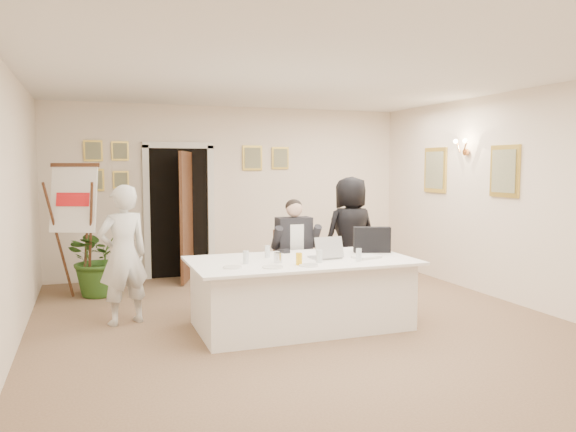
% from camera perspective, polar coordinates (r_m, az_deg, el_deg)
% --- Properties ---
extents(floor, '(7.00, 7.00, 0.00)m').
position_cam_1_polar(floor, '(6.43, 2.10, -11.36)').
color(floor, brown).
rests_on(floor, ground).
extents(ceiling, '(6.00, 7.00, 0.02)m').
position_cam_1_polar(ceiling, '(6.23, 2.19, 14.13)').
color(ceiling, white).
rests_on(ceiling, wall_back).
extents(wall_back, '(6.00, 0.10, 2.80)m').
position_cam_1_polar(wall_back, '(9.51, -5.69, 2.58)').
color(wall_back, white).
rests_on(wall_back, floor).
extents(wall_front, '(6.00, 0.10, 2.80)m').
position_cam_1_polar(wall_front, '(3.21, 25.94, -3.07)').
color(wall_front, white).
rests_on(wall_front, floor).
extents(wall_left, '(0.10, 7.00, 2.80)m').
position_cam_1_polar(wall_left, '(5.78, -26.67, 0.36)').
color(wall_left, white).
rests_on(wall_left, floor).
extents(wall_right, '(0.10, 7.00, 2.80)m').
position_cam_1_polar(wall_right, '(7.80, 23.10, 1.61)').
color(wall_right, white).
rests_on(wall_right, floor).
extents(doorway, '(1.14, 0.86, 2.20)m').
position_cam_1_polar(doorway, '(9.18, -10.75, 0.19)').
color(doorway, black).
rests_on(doorway, floor).
extents(pictures_back_wall, '(3.40, 0.06, 0.80)m').
position_cam_1_polar(pictures_back_wall, '(9.31, -10.47, 5.23)').
color(pictures_back_wall, gold).
rests_on(pictures_back_wall, wall_back).
extents(pictures_right_wall, '(0.06, 2.20, 0.80)m').
position_cam_1_polar(pictures_right_wall, '(8.69, 17.66, 4.42)').
color(pictures_right_wall, gold).
rests_on(pictures_right_wall, wall_right).
extents(wall_sconce, '(0.20, 0.30, 0.24)m').
position_cam_1_polar(wall_sconce, '(8.65, 17.35, 6.75)').
color(wall_sconce, '#B37039').
rests_on(wall_sconce, wall_right).
extents(conference_table, '(2.49, 1.34, 0.78)m').
position_cam_1_polar(conference_table, '(6.40, 1.35, -7.78)').
color(conference_table, white).
rests_on(conference_table, floor).
extents(seated_man, '(0.62, 0.66, 1.41)m').
position_cam_1_polar(seated_man, '(7.23, 0.72, -3.75)').
color(seated_man, black).
rests_on(seated_man, floor).
extents(flip_chart, '(0.65, 0.52, 1.82)m').
position_cam_1_polar(flip_chart, '(8.18, -20.52, -2.09)').
color(flip_chart, '#381C11').
rests_on(flip_chart, floor).
extents(standing_man, '(0.68, 0.56, 1.61)m').
position_cam_1_polar(standing_man, '(6.71, -16.40, -3.81)').
color(standing_man, silver).
rests_on(standing_man, floor).
extents(standing_woman, '(0.86, 0.59, 1.67)m').
position_cam_1_polar(standing_woman, '(8.06, 6.37, -1.93)').
color(standing_woman, black).
rests_on(standing_woman, floor).
extents(potted_palm, '(1.27, 1.20, 1.10)m').
position_cam_1_polar(potted_palm, '(8.32, -18.51, -3.92)').
color(potted_palm, '#2B521B').
rests_on(potted_palm, floor).
extents(laptop, '(0.36, 0.38, 0.28)m').
position_cam_1_polar(laptop, '(6.41, 3.77, -3.04)').
color(laptop, '#B7BABC').
rests_on(laptop, conference_table).
extents(laptop_bag, '(0.46, 0.26, 0.31)m').
position_cam_1_polar(laptop_bag, '(6.88, 8.53, -2.39)').
color(laptop_bag, black).
rests_on(laptop_bag, conference_table).
extents(paper_stack, '(0.34, 0.28, 0.03)m').
position_cam_1_polar(paper_stack, '(6.46, 7.97, -4.13)').
color(paper_stack, white).
rests_on(paper_stack, conference_table).
extents(plate_left, '(0.25, 0.25, 0.01)m').
position_cam_1_polar(plate_left, '(5.83, -5.67, -5.20)').
color(plate_left, white).
rests_on(plate_left, conference_table).
extents(plate_mid, '(0.22, 0.22, 0.01)m').
position_cam_1_polar(plate_mid, '(5.81, -1.56, -5.20)').
color(plate_mid, white).
rests_on(plate_mid, conference_table).
extents(plate_near, '(0.22, 0.22, 0.01)m').
position_cam_1_polar(plate_near, '(5.91, 2.11, -5.03)').
color(plate_near, white).
rests_on(plate_near, conference_table).
extents(glass_a, '(0.08, 0.08, 0.14)m').
position_cam_1_polar(glass_a, '(6.05, -4.30, -4.19)').
color(glass_a, silver).
rests_on(glass_a, conference_table).
extents(glass_b, '(0.08, 0.08, 0.14)m').
position_cam_1_polar(glass_b, '(6.11, 3.21, -4.10)').
color(glass_b, silver).
rests_on(glass_b, conference_table).
extents(glass_c, '(0.07, 0.07, 0.14)m').
position_cam_1_polar(glass_c, '(6.25, 7.20, -3.93)').
color(glass_c, silver).
rests_on(glass_c, conference_table).
extents(glass_d, '(0.06, 0.06, 0.14)m').
position_cam_1_polar(glass_d, '(6.43, -2.11, -3.62)').
color(glass_d, silver).
rests_on(glass_d, conference_table).
extents(oj_glass, '(0.08, 0.08, 0.13)m').
position_cam_1_polar(oj_glass, '(5.96, 1.13, -4.39)').
color(oj_glass, yellow).
rests_on(oj_glass, conference_table).
extents(steel_jug, '(0.11, 0.11, 0.11)m').
position_cam_1_polar(steel_jug, '(6.10, -1.02, -4.25)').
color(steel_jug, silver).
rests_on(steel_jug, conference_table).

